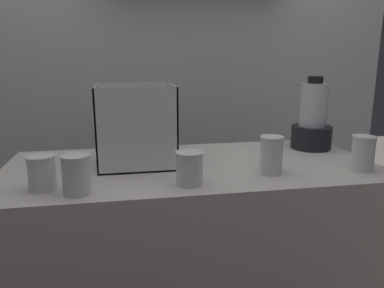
# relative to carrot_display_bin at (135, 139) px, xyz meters

# --- Properties ---
(counter) EXTENTS (1.40, 0.64, 0.90)m
(counter) POSITION_rel_carrot_display_bin_xyz_m (0.21, -0.05, -0.55)
(counter) COLOR beige
(counter) RESTS_ON ground_plane
(back_wall_unit) EXTENTS (2.60, 0.24, 2.50)m
(back_wall_unit) POSITION_rel_carrot_display_bin_xyz_m (0.21, 0.71, 0.27)
(back_wall_unit) COLOR silver
(back_wall_unit) RESTS_ON ground_plane
(carrot_display_bin) EXTENTS (0.29, 0.25, 0.30)m
(carrot_display_bin) POSITION_rel_carrot_display_bin_xyz_m (0.00, 0.00, 0.00)
(carrot_display_bin) COLOR white
(carrot_display_bin) RESTS_ON counter
(blender_pitcher) EXTENTS (0.17, 0.17, 0.32)m
(blender_pitcher) POSITION_rel_carrot_display_bin_xyz_m (0.78, 0.11, 0.02)
(blender_pitcher) COLOR black
(blender_pitcher) RESTS_ON counter
(juice_cup_carrot_far_left) EXTENTS (0.09, 0.09, 0.11)m
(juice_cup_carrot_far_left) POSITION_rel_carrot_display_bin_xyz_m (-0.29, -0.23, -0.05)
(juice_cup_carrot_far_left) COLOR white
(juice_cup_carrot_far_left) RESTS_ON counter
(juice_cup_pomegranate_left) EXTENTS (0.09, 0.09, 0.12)m
(juice_cup_pomegranate_left) POSITION_rel_carrot_display_bin_xyz_m (-0.18, -0.29, -0.04)
(juice_cup_pomegranate_left) COLOR white
(juice_cup_pomegranate_left) RESTS_ON counter
(juice_cup_pomegranate_middle) EXTENTS (0.09, 0.09, 0.11)m
(juice_cup_pomegranate_middle) POSITION_rel_carrot_display_bin_xyz_m (0.16, -0.27, -0.05)
(juice_cup_pomegranate_middle) COLOR white
(juice_cup_pomegranate_middle) RESTS_ON counter
(juice_cup_orange_right) EXTENTS (0.08, 0.08, 0.13)m
(juice_cup_orange_right) POSITION_rel_carrot_display_bin_xyz_m (0.46, -0.21, -0.03)
(juice_cup_orange_right) COLOR white
(juice_cup_orange_right) RESTS_ON counter
(juice_cup_carrot_far_right) EXTENTS (0.08, 0.08, 0.13)m
(juice_cup_carrot_far_right) POSITION_rel_carrot_display_bin_xyz_m (0.80, -0.23, -0.04)
(juice_cup_carrot_far_right) COLOR white
(juice_cup_carrot_far_right) RESTS_ON counter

